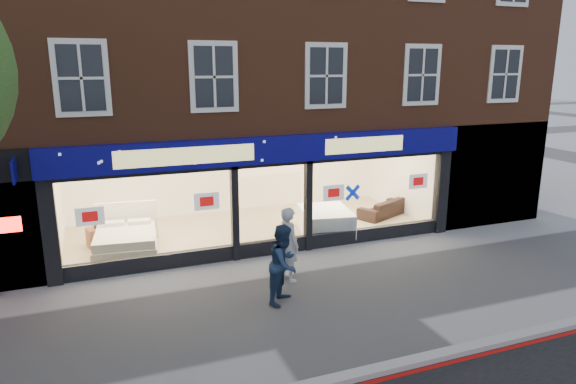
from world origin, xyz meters
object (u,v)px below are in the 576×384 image
pedestrian_blue (284,264)px  pedestrian_grey (289,244)px  display_bed (126,239)px  sofa (383,207)px  mattress_stack (325,221)px

pedestrian_blue → pedestrian_grey: bearing=18.6°
display_bed → pedestrian_grey: (3.55, -3.26, 0.49)m
sofa → pedestrian_grey: (-4.82, -3.61, 0.53)m
mattress_stack → pedestrian_grey: size_ratio=1.11×
sofa → pedestrian_grey: 6.04m
sofa → pedestrian_blue: (-5.32, -4.64, 0.50)m
mattress_stack → pedestrian_grey: bearing=-129.5°
display_bed → pedestrian_blue: 5.28m
sofa → mattress_stack: bearing=-5.5°
sofa → display_bed: bearing=-22.0°
mattress_stack → sofa: size_ratio=1.03×
mattress_stack → pedestrian_grey: pedestrian_grey is taller
display_bed → pedestrian_grey: pedestrian_grey is taller
mattress_stack → pedestrian_blue: bearing=-126.2°
display_bed → pedestrian_blue: bearing=-48.1°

